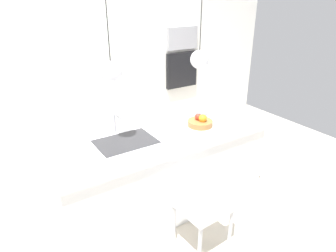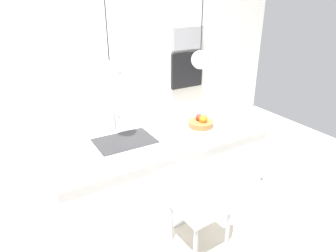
{
  "view_description": "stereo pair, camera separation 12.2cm",
  "coord_description": "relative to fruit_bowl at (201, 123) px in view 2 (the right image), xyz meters",
  "views": [
    {
      "loc": [
        -1.45,
        -2.41,
        2.2
      ],
      "look_at": [
        0.1,
        0.0,
        0.94
      ],
      "focal_mm": 32.65,
      "sensor_mm": 36.0,
      "label": 1
    },
    {
      "loc": [
        -1.35,
        -2.47,
        2.2
      ],
      "look_at": [
        0.1,
        0.0,
        0.94
      ],
      "focal_mm": 32.65,
      "sensor_mm": 36.0,
      "label": 2
    }
  ],
  "objects": [
    {
      "name": "floor",
      "position": [
        -0.45,
        0.09,
        -0.93
      ],
      "size": [
        6.6,
        6.6,
        0.0
      ],
      "primitive_type": "plane",
      "color": "beige",
      "rests_on": "ground"
    },
    {
      "name": "back_wall",
      "position": [
        -0.45,
        1.74,
        0.37
      ],
      "size": [
        6.0,
        0.1,
        2.6
      ],
      "primitive_type": "cube",
      "color": "silver",
      "rests_on": "ground"
    },
    {
      "name": "kitchen_island",
      "position": [
        -0.45,
        0.09,
        -0.48
      ],
      "size": [
        2.29,
        0.88,
        0.89
      ],
      "color": "white",
      "rests_on": "ground"
    },
    {
      "name": "sink_basin",
      "position": [
        -0.84,
        0.09,
        -0.05
      ],
      "size": [
        0.56,
        0.4,
        0.02
      ],
      "primitive_type": "cube",
      "color": "#2D2D30",
      "rests_on": "kitchen_island"
    },
    {
      "name": "faucet",
      "position": [
        -0.84,
        0.3,
        0.1
      ],
      "size": [
        0.02,
        0.17,
        0.22
      ],
      "color": "silver",
      "rests_on": "kitchen_island"
    },
    {
      "name": "fruit_bowl",
      "position": [
        0.0,
        0.0,
        0.0
      ],
      "size": [
        0.27,
        0.27,
        0.13
      ],
      "color": "#9E6B38",
      "rests_on": "kitchen_island"
    },
    {
      "name": "microwave",
      "position": [
        0.92,
        1.67,
        0.61
      ],
      "size": [
        0.54,
        0.08,
        0.34
      ],
      "primitive_type": "cube",
      "color": "#9E9EA3",
      "rests_on": "back_wall"
    },
    {
      "name": "oven",
      "position": [
        0.92,
        1.67,
        0.11
      ],
      "size": [
        0.56,
        0.08,
        0.56
      ],
      "primitive_type": "cube",
      "color": "black",
      "rests_on": "back_wall"
    },
    {
      "name": "chair_near",
      "position": [
        -0.44,
        -0.7,
        -0.41
      ],
      "size": [
        0.46,
        0.45,
        0.91
      ],
      "color": "silver",
      "rests_on": "ground"
    },
    {
      "name": "pendant_light_left",
      "position": [
        -0.93,
        0.09,
        0.65
      ],
      "size": [
        0.19,
        0.19,
        0.79
      ],
      "color": "silver"
    },
    {
      "name": "pendant_light_right",
      "position": [
        0.02,
        0.09,
        0.65
      ],
      "size": [
        0.19,
        0.19,
        0.79
      ],
      "color": "silver"
    }
  ]
}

